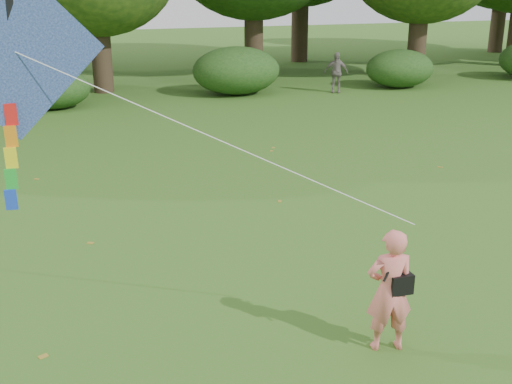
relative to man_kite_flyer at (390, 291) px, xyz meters
name	(u,v)px	position (x,y,z in m)	size (l,w,h in m)	color
ground	(384,335)	(0.14, 0.28, -0.83)	(100.00, 100.00, 0.00)	#265114
man_kite_flyer	(390,291)	(0.00, 0.00, 0.00)	(0.60, 0.40, 1.65)	#E8746D
bystander_right	(336,72)	(7.07, 17.34, -0.02)	(0.95, 0.39, 1.62)	gray
crossbody_bag	(400,283)	(0.12, -0.03, 0.11)	(0.43, 0.20, 0.68)	black
flying_kite	(14,56)	(-4.18, 1.44, 2.90)	(5.49, 1.76, 3.14)	#2A48B6
shrub_band	(143,78)	(-0.58, 17.88, 0.03)	(39.15, 3.22, 1.88)	#264919
fallen_leaves	(348,225)	(1.36, 4.04, -0.82)	(10.55, 12.56, 0.01)	olive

